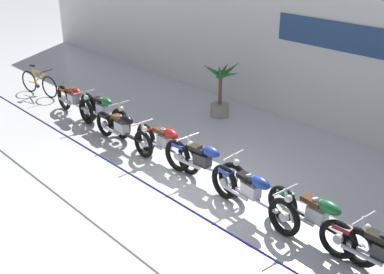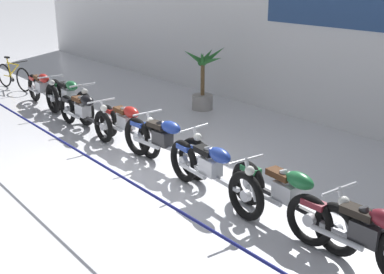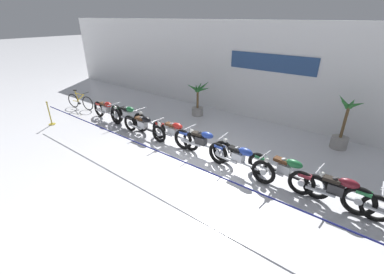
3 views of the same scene
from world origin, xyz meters
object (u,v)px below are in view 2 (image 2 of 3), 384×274
motorcycle_green_1 (70,98)px  motorcycle_red_3 (127,125)px  motorcycle_red_0 (43,89)px  potted_palm_right_of_row (203,81)px  bicycle (14,77)px  motorcycle_blue_5 (212,171)px  motorcycle_blue_4 (165,142)px  motorcycle_black_2 (84,113)px  motorcycle_maroon_7 (371,239)px  motorcycle_green_6 (289,197)px  stanchion_far_left (31,129)px

motorcycle_green_1 → motorcycle_red_3: 2.64m
motorcycle_red_0 → potted_palm_right_of_row: potted_palm_right_of_row is taller
motorcycle_red_0 → bicycle: bicycle is taller
motorcycle_blue_5 → motorcycle_blue_4: bearing=172.6°
motorcycle_black_2 → motorcycle_blue_5: size_ratio=1.01×
motorcycle_black_2 → potted_palm_right_of_row: 3.26m
motorcycle_green_1 → motorcycle_maroon_7: motorcycle_green_1 is taller
motorcycle_blue_5 → motorcycle_green_6: 1.34m
motorcycle_red_3 → motorcycle_green_6: 4.16m
motorcycle_black_2 → motorcycle_maroon_7: size_ratio=0.99×
motorcycle_red_0 → motorcycle_red_3: (4.00, 0.08, -0.01)m
motorcycle_red_0 → potted_palm_right_of_row: (2.82, 3.08, 0.27)m
motorcycle_blue_5 → motorcycle_red_0: bearing=178.6°
motorcycle_black_2 → motorcycle_red_3: motorcycle_red_3 is taller
bicycle → potted_palm_right_of_row: 6.07m
motorcycle_red_3 → motorcycle_green_6: motorcycle_red_3 is taller
motorcycle_black_2 → motorcycle_blue_4: bearing=4.1°
motorcycle_green_1 → bicycle: motorcycle_green_1 is taller
motorcycle_green_1 → motorcycle_green_6: size_ratio=1.02×
motorcycle_green_6 → motorcycle_red_0: bearing=-179.6°
stanchion_far_left → motorcycle_green_6: bearing=24.1°
motorcycle_maroon_7 → bicycle: bicycle is taller
motorcycle_black_2 → motorcycle_green_6: 5.55m
motorcycle_black_2 → bicycle: 5.08m
motorcycle_blue_5 → bicycle: size_ratio=1.37×
motorcycle_red_0 → motorcycle_black_2: (2.61, -0.16, -0.02)m
motorcycle_blue_4 → motorcycle_maroon_7: 4.16m
motorcycle_red_3 → motorcycle_blue_5: size_ratio=0.99×
bicycle → stanchion_far_left: (6.39, -1.97, 0.38)m
motorcycle_blue_5 → stanchion_far_left: size_ratio=0.17×
motorcycle_black_2 → motorcycle_blue_4: 2.71m
motorcycle_blue_5 → stanchion_far_left: stanchion_far_left is taller
potted_palm_right_of_row → bicycle: bearing=-150.8°
motorcycle_maroon_7 → potted_palm_right_of_row: size_ratio=1.42×
motorcycle_green_1 → motorcycle_blue_5: (5.47, -0.27, -0.02)m
motorcycle_red_0 → potted_palm_right_of_row: 4.19m
motorcycle_red_0 → motorcycle_blue_5: bearing=-1.4°
bicycle → motorcycle_green_1: bearing=-0.3°
motorcycle_green_1 → motorcycle_maroon_7: (8.11, -0.16, -0.02)m
motorcycle_black_2 → potted_palm_right_of_row: bearing=86.2°
stanchion_far_left → motorcycle_blue_4: bearing=53.3°
potted_palm_right_of_row → stanchion_far_left: (1.09, -4.92, 0.02)m
motorcycle_red_0 → motorcycle_green_1: motorcycle_green_1 is taller
motorcycle_black_2 → motorcycle_green_6: motorcycle_green_6 is taller
motorcycle_black_2 → motorcycle_maroon_7: 6.86m
motorcycle_blue_4 → stanchion_far_left: bearing=-126.7°
motorcycle_red_0 → motorcycle_black_2: size_ratio=0.91×
motorcycle_red_0 → motorcycle_blue_4: bearing=0.4°
motorcycle_green_6 → motorcycle_red_3: bearing=179.8°
motorcycle_blue_4 → motorcycle_maroon_7: bearing=-1.3°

